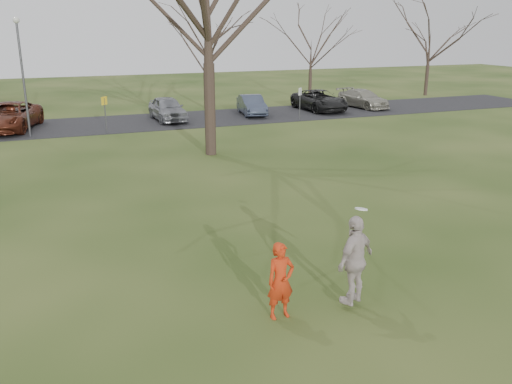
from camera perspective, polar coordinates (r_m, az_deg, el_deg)
ground at (r=12.02m, az=7.10°, el=-12.15°), size 120.00×120.00×0.00m
parking_strip at (r=35.03m, az=-12.67°, el=7.11°), size 62.00×6.50×0.04m
player_defender at (r=11.30m, az=2.60°, el=-9.30°), size 0.62×0.43×1.65m
car_2 at (r=34.59m, az=-24.52°, el=7.23°), size 4.03×6.15×1.57m
car_4 at (r=35.32m, az=-9.28°, el=8.64°), size 1.93×4.43×1.49m
car_5 at (r=37.11m, az=-0.45°, el=9.12°), size 1.97×4.14×1.31m
car_6 at (r=39.32m, az=6.66°, el=9.54°), size 2.53×5.19×1.42m
car_7 at (r=41.23m, az=11.17°, el=9.59°), size 2.56×4.71×1.30m
catching_play at (r=11.73m, az=10.37°, el=-7.01°), size 1.25×0.93×2.10m
lamp_post at (r=31.73m, az=-23.40°, el=12.35°), size 0.34×0.34×6.27m
sign_yellow at (r=31.62m, az=-15.58°, el=8.49°), size 0.35×0.35×2.08m
sign_white at (r=34.92m, az=4.63°, el=9.81°), size 0.35×0.35×2.08m
small_tree_row at (r=40.40m, az=-7.89°, el=14.17°), size 55.00×5.90×8.50m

